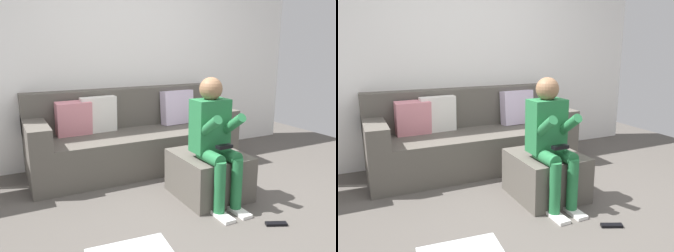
% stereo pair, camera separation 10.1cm
% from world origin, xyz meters
% --- Properties ---
extents(ground_plane, '(6.31, 6.31, 0.00)m').
position_xyz_m(ground_plane, '(0.00, 0.00, 0.00)').
color(ground_plane, '#544F49').
extents(wall_back, '(4.85, 0.10, 2.74)m').
position_xyz_m(wall_back, '(0.00, 1.97, 1.37)').
color(wall_back, white).
rests_on(wall_back, ground_plane).
extents(couch_sectional, '(2.33, 0.86, 0.90)m').
position_xyz_m(couch_sectional, '(-0.14, 1.55, 0.34)').
color(couch_sectional, '#59544C').
rests_on(couch_sectional, ground_plane).
extents(ottoman, '(0.60, 0.66, 0.42)m').
position_xyz_m(ottoman, '(0.21, 0.47, 0.21)').
color(ottoman, '#59544C').
rests_on(ottoman, ground_plane).
extents(person_seated, '(0.32, 0.57, 1.13)m').
position_xyz_m(person_seated, '(0.15, 0.31, 0.65)').
color(person_seated, '#26723F').
rests_on(person_seated, ground_plane).
extents(remote_near_ottoman, '(0.18, 0.12, 0.02)m').
position_xyz_m(remote_near_ottoman, '(0.38, -0.25, 0.01)').
color(remote_near_ottoman, black).
rests_on(remote_near_ottoman, ground_plane).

